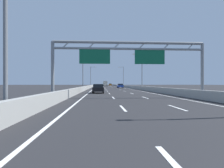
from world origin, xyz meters
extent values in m
plane|color=#262628|center=(0.00, 100.00, 0.00)|extent=(260.00, 260.00, 0.00)
cube|color=white|center=(-1.80, 12.50, 0.01)|extent=(0.16, 3.00, 0.01)
cube|color=white|center=(-1.80, 21.50, 0.01)|extent=(0.16, 3.00, 0.01)
cube|color=white|center=(-1.80, 30.50, 0.01)|extent=(0.16, 3.00, 0.01)
cube|color=white|center=(-1.80, 39.50, 0.01)|extent=(0.16, 3.00, 0.01)
cube|color=white|center=(-1.80, 48.50, 0.01)|extent=(0.16, 3.00, 0.01)
cube|color=white|center=(-1.80, 57.50, 0.01)|extent=(0.16, 3.00, 0.01)
cube|color=white|center=(-1.80, 66.50, 0.01)|extent=(0.16, 3.00, 0.01)
cube|color=white|center=(-1.80, 75.50, 0.01)|extent=(0.16, 3.00, 0.01)
cube|color=white|center=(-1.80, 84.50, 0.01)|extent=(0.16, 3.00, 0.01)
cube|color=white|center=(-1.80, 93.50, 0.01)|extent=(0.16, 3.00, 0.01)
cube|color=white|center=(-1.80, 102.50, 0.01)|extent=(0.16, 3.00, 0.01)
cube|color=white|center=(-1.80, 111.50, 0.01)|extent=(0.16, 3.00, 0.01)
cube|color=white|center=(-1.80, 120.50, 0.01)|extent=(0.16, 3.00, 0.01)
cube|color=white|center=(-1.80, 129.50, 0.01)|extent=(0.16, 3.00, 0.01)
cube|color=white|center=(-1.80, 138.50, 0.01)|extent=(0.16, 3.00, 0.01)
cube|color=white|center=(-1.80, 147.50, 0.01)|extent=(0.16, 3.00, 0.01)
cube|color=white|center=(-1.80, 156.50, 0.01)|extent=(0.16, 3.00, 0.01)
cube|color=white|center=(1.80, 12.50, 0.01)|extent=(0.16, 3.00, 0.01)
cube|color=white|center=(1.80, 21.50, 0.01)|extent=(0.16, 3.00, 0.01)
cube|color=white|center=(1.80, 30.50, 0.01)|extent=(0.16, 3.00, 0.01)
cube|color=white|center=(1.80, 39.50, 0.01)|extent=(0.16, 3.00, 0.01)
cube|color=white|center=(1.80, 48.50, 0.01)|extent=(0.16, 3.00, 0.01)
cube|color=white|center=(1.80, 57.50, 0.01)|extent=(0.16, 3.00, 0.01)
cube|color=white|center=(1.80, 66.50, 0.01)|extent=(0.16, 3.00, 0.01)
cube|color=white|center=(1.80, 75.50, 0.01)|extent=(0.16, 3.00, 0.01)
cube|color=white|center=(1.80, 84.50, 0.01)|extent=(0.16, 3.00, 0.01)
cube|color=white|center=(1.80, 93.50, 0.01)|extent=(0.16, 3.00, 0.01)
cube|color=white|center=(1.80, 102.50, 0.01)|extent=(0.16, 3.00, 0.01)
cube|color=white|center=(1.80, 111.50, 0.01)|extent=(0.16, 3.00, 0.01)
cube|color=white|center=(1.80, 120.50, 0.01)|extent=(0.16, 3.00, 0.01)
cube|color=white|center=(1.80, 129.50, 0.01)|extent=(0.16, 3.00, 0.01)
cube|color=white|center=(1.80, 138.50, 0.01)|extent=(0.16, 3.00, 0.01)
cube|color=white|center=(1.80, 147.50, 0.01)|extent=(0.16, 3.00, 0.01)
cube|color=white|center=(1.80, 156.50, 0.01)|extent=(0.16, 3.00, 0.01)
cube|color=white|center=(-5.25, 88.00, 0.01)|extent=(0.16, 176.00, 0.01)
cube|color=white|center=(5.25, 88.00, 0.01)|extent=(0.16, 176.00, 0.01)
cube|color=#9E9E99|center=(-6.90, 110.00, 0.47)|extent=(0.45, 220.00, 0.95)
cube|color=#9E9E99|center=(6.90, 110.00, 0.47)|extent=(0.45, 220.00, 0.95)
cylinder|color=gray|center=(-8.46, 21.40, 3.10)|extent=(0.36, 0.36, 6.20)
cylinder|color=gray|center=(8.46, 21.40, 3.10)|extent=(0.36, 0.36, 6.20)
cylinder|color=gray|center=(0.00, 21.40, 6.20)|extent=(16.93, 0.32, 0.32)
cylinder|color=gray|center=(0.00, 21.40, 5.50)|extent=(16.93, 0.26, 0.26)
cylinder|color=gray|center=(-7.05, 21.40, 5.85)|extent=(0.74, 0.10, 0.74)
cylinder|color=gray|center=(-4.23, 21.40, 5.85)|extent=(0.74, 0.10, 0.74)
cylinder|color=gray|center=(-1.41, 21.40, 5.85)|extent=(0.74, 0.10, 0.74)
cylinder|color=gray|center=(1.41, 21.40, 5.85)|extent=(0.74, 0.10, 0.74)
cylinder|color=gray|center=(4.23, 21.40, 5.85)|extent=(0.74, 0.10, 0.74)
cylinder|color=gray|center=(7.05, 21.40, 5.85)|extent=(0.74, 0.10, 0.74)
cube|color=#0F5B3D|center=(-3.87, 21.40, 4.60)|extent=(3.40, 0.12, 1.60)
cube|color=#0F5B3D|center=(2.32, 21.40, 4.60)|extent=(3.40, 0.12, 1.60)
cylinder|color=slate|center=(-7.70, 9.43, 4.75)|extent=(0.20, 0.20, 9.50)
cylinder|color=slate|center=(-7.70, 49.47, 4.75)|extent=(0.20, 0.20, 9.50)
cylinder|color=slate|center=(-6.60, 49.47, 9.35)|extent=(2.20, 0.12, 0.12)
cube|color=#F2EAC6|center=(-5.50, 49.47, 9.25)|extent=(0.56, 0.28, 0.20)
cylinder|color=slate|center=(7.70, 49.47, 4.75)|extent=(0.20, 0.20, 9.50)
cylinder|color=slate|center=(6.60, 49.47, 9.35)|extent=(2.20, 0.12, 0.12)
cube|color=#F2EAC6|center=(5.50, 49.47, 9.25)|extent=(0.56, 0.28, 0.20)
cylinder|color=slate|center=(-7.70, 89.52, 4.75)|extent=(0.20, 0.20, 9.50)
cylinder|color=slate|center=(-6.60, 89.52, 9.35)|extent=(2.20, 0.12, 0.12)
cube|color=#F2EAC6|center=(-5.50, 89.52, 9.25)|extent=(0.56, 0.28, 0.20)
cylinder|color=slate|center=(7.70, 89.52, 4.75)|extent=(0.20, 0.20, 9.50)
cylinder|color=slate|center=(6.60, 89.52, 9.35)|extent=(2.20, 0.12, 0.12)
cube|color=#F2EAC6|center=(5.50, 89.52, 9.25)|extent=(0.56, 0.28, 0.20)
cube|color=black|center=(-3.60, 32.15, 0.65)|extent=(1.85, 4.38, 0.65)
cube|color=black|center=(-3.60, 31.84, 1.24)|extent=(1.63, 2.01, 0.54)
cylinder|color=black|center=(-4.42, 33.79, 0.32)|extent=(0.22, 0.64, 0.64)
cylinder|color=black|center=(-2.78, 33.79, 0.32)|extent=(0.22, 0.64, 0.64)
cylinder|color=black|center=(-4.42, 30.51, 0.32)|extent=(0.22, 0.64, 0.64)
cylinder|color=black|center=(-2.78, 30.51, 0.32)|extent=(0.22, 0.64, 0.64)
cube|color=silver|center=(-3.63, 72.14, 0.64)|extent=(1.85, 4.37, 0.64)
cube|color=black|center=(-3.63, 72.02, 1.18)|extent=(1.62, 1.87, 0.44)
cylinder|color=black|center=(-4.44, 73.77, 0.32)|extent=(0.22, 0.64, 0.64)
cylinder|color=black|center=(-2.82, 73.77, 0.32)|extent=(0.22, 0.64, 0.64)
cylinder|color=black|center=(-4.44, 70.50, 0.32)|extent=(0.22, 0.64, 0.64)
cylinder|color=black|center=(-2.82, 70.50, 0.32)|extent=(0.22, 0.64, 0.64)
cube|color=orange|center=(3.67, 131.80, 0.66)|extent=(1.88, 4.25, 0.68)
cube|color=black|center=(3.67, 132.02, 1.28)|extent=(1.66, 1.95, 0.55)
cylinder|color=black|center=(2.83, 133.38, 0.32)|extent=(0.22, 0.64, 0.64)
cylinder|color=black|center=(4.50, 133.38, 0.32)|extent=(0.22, 0.64, 0.64)
cylinder|color=black|center=(2.83, 130.23, 0.32)|extent=(0.22, 0.64, 0.64)
cylinder|color=black|center=(4.50, 130.23, 0.32)|extent=(0.22, 0.64, 0.64)
cube|color=#2347AD|center=(3.69, 65.98, 0.66)|extent=(1.89, 4.29, 0.68)
cube|color=black|center=(3.69, 65.80, 1.26)|extent=(1.67, 1.78, 0.52)
cylinder|color=black|center=(2.86, 67.57, 0.32)|extent=(0.22, 0.64, 0.64)
cylinder|color=black|center=(4.53, 67.57, 0.32)|extent=(0.22, 0.64, 0.64)
cylinder|color=black|center=(2.86, 64.39, 0.32)|extent=(0.22, 0.64, 0.64)
cylinder|color=black|center=(4.53, 64.39, 0.32)|extent=(0.22, 0.64, 0.64)
cube|color=silver|center=(-0.14, 119.81, 1.42)|extent=(2.45, 2.46, 1.87)
cube|color=beige|center=(-0.14, 115.32, 1.77)|extent=(2.45, 6.13, 2.58)
cylinder|color=black|center=(-1.22, 120.14, 0.48)|extent=(0.28, 0.96, 0.96)
cylinder|color=black|center=(0.94, 120.14, 0.48)|extent=(0.28, 0.96, 0.96)
cylinder|color=black|center=(-1.22, 113.66, 0.48)|extent=(0.28, 0.96, 0.96)
cylinder|color=black|center=(0.94, 113.66, 0.48)|extent=(0.28, 0.96, 0.96)
camera|label=1|loc=(-3.28, 0.25, 1.62)|focal=30.49mm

